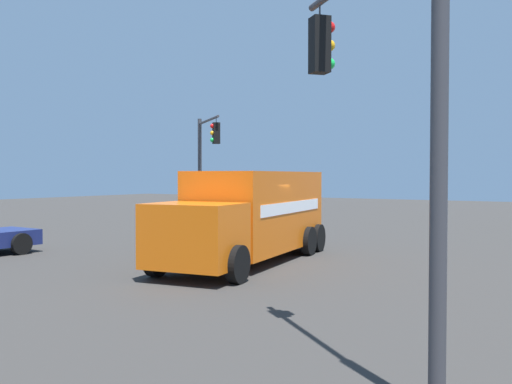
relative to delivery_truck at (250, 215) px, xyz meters
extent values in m
plane|color=#33302D|center=(-0.03, 0.67, -1.52)|extent=(100.00, 100.00, 0.00)
cube|color=orange|center=(0.09, -0.68, 0.11)|extent=(3.24, 6.51, 2.56)
cube|color=orange|center=(-0.49, 3.50, -0.32)|extent=(2.64, 2.21, 1.70)
cube|color=black|center=(-0.60, 4.35, 0.02)|extent=(2.01, 0.36, 0.88)
cube|color=#B2B2B7|center=(0.51, -3.68, -1.33)|extent=(2.31, 0.51, 0.21)
cube|color=white|center=(-1.10, -0.85, 0.24)|extent=(0.74, 5.20, 0.36)
cube|color=white|center=(1.29, -0.52, 0.24)|extent=(0.74, 5.20, 0.36)
cylinder|color=black|center=(-1.71, 3.28, -1.02)|extent=(0.41, 1.03, 1.00)
cylinder|color=black|center=(0.75, 3.62, -1.02)|extent=(0.41, 1.03, 1.00)
cylinder|color=black|center=(-0.92, -2.36, -1.02)|extent=(0.41, 1.03, 1.00)
cylinder|color=black|center=(1.53, -2.02, -1.02)|extent=(0.41, 1.03, 1.00)
cylinder|color=black|center=(-0.78, -3.40, -1.02)|extent=(0.41, 1.03, 1.00)
cylinder|color=black|center=(1.68, -3.06, -1.02)|extent=(0.41, 1.03, 1.00)
cylinder|color=#38383D|center=(-8.12, 8.74, 1.47)|extent=(0.20, 0.20, 5.98)
cylinder|color=#38383D|center=(-5.56, 6.53, 4.08)|extent=(0.03, 0.03, 0.25)
cube|color=black|center=(-5.56, 6.53, 3.48)|extent=(0.42, 0.42, 0.95)
sphere|color=red|center=(-5.68, 6.39, 3.80)|extent=(0.20, 0.20, 0.20)
sphere|color=#EFA314|center=(-5.68, 6.39, 3.49)|extent=(0.20, 0.20, 0.20)
sphere|color=#19CC4C|center=(-5.68, 6.39, 3.18)|extent=(0.20, 0.20, 0.20)
cylinder|color=#38383D|center=(7.83, -7.56, 1.31)|extent=(0.20, 0.20, 5.65)
cylinder|color=#38383D|center=(6.36, -6.32, 3.88)|extent=(3.01, 2.58, 0.12)
cylinder|color=#38383D|center=(5.17, -5.30, 3.76)|extent=(0.03, 0.03, 0.25)
cube|color=black|center=(5.17, -5.30, 3.16)|extent=(0.42, 0.42, 0.95)
sphere|color=red|center=(5.28, -5.16, 3.47)|extent=(0.20, 0.20, 0.20)
sphere|color=#EFA314|center=(5.28, -5.16, 3.16)|extent=(0.20, 0.20, 0.20)
sphere|color=#19CC4C|center=(5.28, -5.16, 2.85)|extent=(0.20, 0.20, 0.20)
cube|color=navy|center=(8.73, 2.93, -0.96)|extent=(2.04, 2.09, 0.55)
cylinder|color=black|center=(7.72, 2.86, -1.14)|extent=(0.28, 0.77, 0.76)
camera|label=1|loc=(-9.75, 15.32, 1.27)|focal=39.73mm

